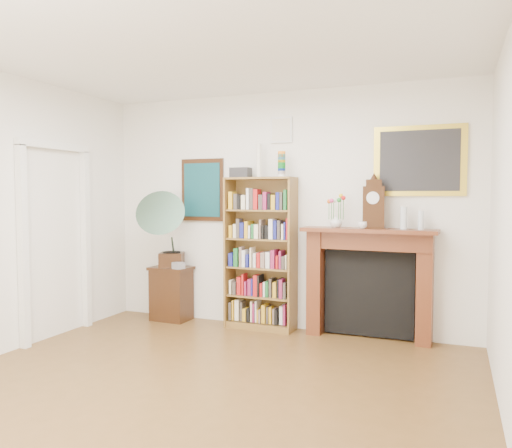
{
  "coord_description": "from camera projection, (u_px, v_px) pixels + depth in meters",
  "views": [
    {
      "loc": [
        1.91,
        -3.12,
        1.58
      ],
      "look_at": [
        0.03,
        1.6,
        1.29
      ],
      "focal_mm": 35.0,
      "sensor_mm": 36.0,
      "label": 1
    }
  ],
  "objects": [
    {
      "name": "room",
      "position": [
        170.0,
        221.0,
        3.61
      ],
      "size": [
        4.51,
        5.01,
        2.81
      ],
      "color": "brown",
      "rests_on": "ground"
    },
    {
      "name": "door_casing",
      "position": [
        56.0,
        224.0,
        5.54
      ],
      "size": [
        0.08,
        1.02,
        2.17
      ],
      "color": "white",
      "rests_on": "left_wall"
    },
    {
      "name": "teal_poster",
      "position": [
        202.0,
        190.0,
        6.28
      ],
      "size": [
        0.58,
        0.04,
        0.78
      ],
      "color": "black",
      "rests_on": "back_wall"
    },
    {
      "name": "small_picture",
      "position": [
        281.0,
        130.0,
        5.85
      ],
      "size": [
        0.26,
        0.04,
        0.3
      ],
      "color": "white",
      "rests_on": "back_wall"
    },
    {
      "name": "gilt_painting",
      "position": [
        419.0,
        161.0,
        5.3
      ],
      "size": [
        0.95,
        0.04,
        0.75
      ],
      "color": "gold",
      "rests_on": "back_wall"
    },
    {
      "name": "bookshelf",
      "position": [
        260.0,
        245.0,
        5.87
      ],
      "size": [
        0.84,
        0.32,
        2.06
      ],
      "rotation": [
        0.0,
        0.0,
        -0.04
      ],
      "color": "brown",
      "rests_on": "floor"
    },
    {
      "name": "side_cabinet",
      "position": [
        171.0,
        293.0,
        6.32
      ],
      "size": [
        0.51,
        0.38,
        0.68
      ],
      "primitive_type": "cube",
      "rotation": [
        0.0,
        0.0,
        -0.03
      ],
      "color": "black",
      "rests_on": "floor"
    },
    {
      "name": "fireplace",
      "position": [
        369.0,
        273.0,
        5.48
      ],
      "size": [
        1.46,
        0.4,
        1.22
      ],
      "rotation": [
        0.0,
        0.0,
        -0.04
      ],
      "color": "#4F2112",
      "rests_on": "floor"
    },
    {
      "name": "gramophone",
      "position": [
        164.0,
        225.0,
        6.14
      ],
      "size": [
        0.81,
        0.89,
        0.96
      ],
      "rotation": [
        0.0,
        0.0,
        0.39
      ],
      "color": "black",
      "rests_on": "side_cabinet"
    },
    {
      "name": "cd_stack",
      "position": [
        178.0,
        266.0,
        6.13
      ],
      "size": [
        0.16,
        0.16,
        0.08
      ],
      "primitive_type": "cube",
      "rotation": [
        0.0,
        0.0,
        -0.41
      ],
      "color": "#A9A9B5",
      "rests_on": "side_cabinet"
    },
    {
      "name": "mantel_clock",
      "position": [
        374.0,
        205.0,
        5.37
      ],
      "size": [
        0.24,
        0.16,
        0.53
      ],
      "rotation": [
        0.0,
        0.0,
        0.13
      ],
      "color": "black",
      "rests_on": "fireplace"
    },
    {
      "name": "flower_vase",
      "position": [
        336.0,
        221.0,
        5.51
      ],
      "size": [
        0.17,
        0.17,
        0.14
      ],
      "primitive_type": "imported",
      "rotation": [
        0.0,
        0.0,
        0.36
      ],
      "color": "silver",
      "rests_on": "fireplace"
    },
    {
      "name": "teacup",
      "position": [
        363.0,
        225.0,
        5.36
      ],
      "size": [
        0.13,
        0.13,
        0.08
      ],
      "primitive_type": "imported",
      "rotation": [
        0.0,
        0.0,
        -0.38
      ],
      "color": "silver",
      "rests_on": "fireplace"
    },
    {
      "name": "bottle_left",
      "position": [
        404.0,
        218.0,
        5.25
      ],
      "size": [
        0.07,
        0.07,
        0.24
      ],
      "primitive_type": "cylinder",
      "color": "silver",
      "rests_on": "fireplace"
    },
    {
      "name": "bottle_right",
      "position": [
        421.0,
        220.0,
        5.2
      ],
      "size": [
        0.06,
        0.06,
        0.2
      ],
      "primitive_type": "cylinder",
      "color": "silver",
      "rests_on": "fireplace"
    }
  ]
}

